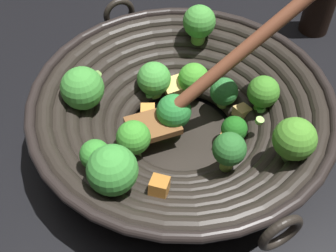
# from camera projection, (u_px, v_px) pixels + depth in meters

# --- Properties ---
(ground_plane) EXTENTS (4.00, 4.00, 0.00)m
(ground_plane) POSITION_uv_depth(u_px,v_px,m) (181.00, 138.00, 0.63)
(ground_plane) COLOR black
(wok) EXTENTS (0.41, 0.41, 0.22)m
(wok) POSITION_uv_depth(u_px,v_px,m) (181.00, 111.00, 0.58)
(wok) COLOR black
(wok) RESTS_ON ground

